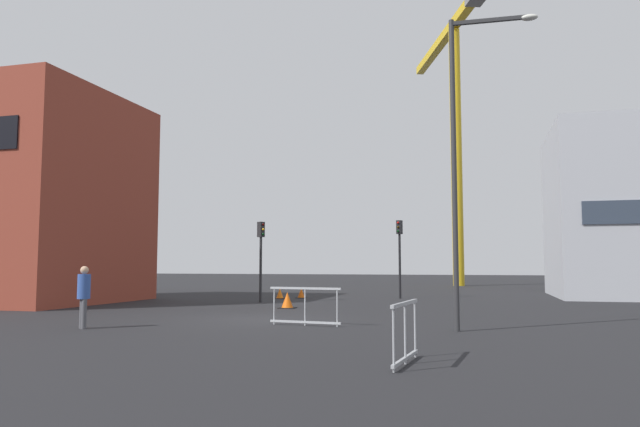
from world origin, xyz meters
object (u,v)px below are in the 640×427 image
(traffic_cone_by_barrier, at_px, (280,294))
(traffic_cone_orange, at_px, (301,293))
(pedestrian_walking, at_px, (84,292))
(streetlamp_tall, at_px, (464,144))
(traffic_light_corner, at_px, (400,246))
(traffic_cone_on_verge, at_px, (287,301))
(construction_crane, at_px, (454,105))
(traffic_light_island, at_px, (261,248))

(traffic_cone_by_barrier, bearing_deg, traffic_cone_orange, 41.36)
(pedestrian_walking, height_order, traffic_cone_orange, pedestrian_walking)
(streetlamp_tall, height_order, traffic_cone_orange, streetlamp_tall)
(traffic_light_corner, bearing_deg, traffic_cone_on_verge, -113.50)
(streetlamp_tall, bearing_deg, pedestrian_walking, -168.89)
(construction_crane, relative_size, traffic_light_island, 6.00)
(traffic_light_island, height_order, traffic_cone_by_barrier, traffic_light_island)
(construction_crane, xyz_separation_m, streetlamp_tall, (1.52, -33.44, -9.93))
(traffic_light_corner, bearing_deg, construction_crane, 83.70)
(streetlamp_tall, bearing_deg, construction_crane, 92.61)
(traffic_cone_orange, bearing_deg, streetlamp_tall, -57.39)
(streetlamp_tall, xyz_separation_m, traffic_light_island, (-9.38, 9.68, -2.41))
(streetlamp_tall, distance_m, traffic_light_corner, 14.99)
(construction_crane, relative_size, traffic_cone_orange, 43.22)
(streetlamp_tall, distance_m, traffic_cone_orange, 16.56)
(traffic_light_corner, distance_m, traffic_cone_orange, 5.59)
(traffic_cone_on_verge, bearing_deg, traffic_cone_orange, 102.45)
(traffic_light_island, height_order, pedestrian_walking, traffic_light_island)
(traffic_light_corner, xyz_separation_m, traffic_cone_by_barrier, (-5.83, -1.77, -2.43))
(traffic_light_island, relative_size, pedestrian_walking, 2.18)
(streetlamp_tall, xyz_separation_m, traffic_cone_orange, (-8.57, 13.39, -4.67))
(construction_crane, height_order, traffic_light_corner, construction_crane)
(traffic_cone_on_verge, bearing_deg, traffic_cone_by_barrier, 111.57)
(traffic_cone_on_verge, xyz_separation_m, traffic_cone_by_barrier, (-2.41, 6.09, -0.06))
(construction_crane, xyz_separation_m, pedestrian_walking, (-8.52, -35.41, -13.86))
(construction_crane, height_order, traffic_cone_by_barrier, construction_crane)
(pedestrian_walking, bearing_deg, traffic_cone_orange, 84.49)
(streetlamp_tall, xyz_separation_m, traffic_light_corner, (-3.63, 14.37, -2.23))
(streetlamp_tall, xyz_separation_m, pedestrian_walking, (-10.05, -1.97, -3.92))
(traffic_light_corner, bearing_deg, traffic_light_island, -140.82)
(traffic_cone_orange, distance_m, traffic_cone_by_barrier, 1.19)
(construction_crane, bearing_deg, traffic_cone_by_barrier, -110.84)
(traffic_light_island, xyz_separation_m, traffic_cone_by_barrier, (-0.07, 2.92, -2.25))
(streetlamp_tall, relative_size, traffic_cone_on_verge, 13.17)
(traffic_light_island, relative_size, traffic_cone_orange, 7.20)
(streetlamp_tall, relative_size, traffic_light_corner, 2.09)
(traffic_light_island, bearing_deg, traffic_cone_on_verge, -53.62)
(pedestrian_walking, distance_m, traffic_cone_on_verge, 9.03)
(traffic_light_island, bearing_deg, pedestrian_walking, -93.26)
(streetlamp_tall, bearing_deg, traffic_cone_on_verge, 137.26)
(construction_crane, bearing_deg, traffic_light_island, -108.31)
(traffic_light_island, height_order, traffic_cone_orange, traffic_light_island)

